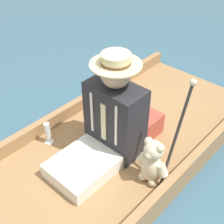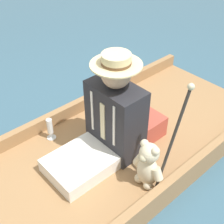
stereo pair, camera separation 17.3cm
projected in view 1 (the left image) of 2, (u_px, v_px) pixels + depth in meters
ground_plane at (104, 164)px, 2.44m from camera, size 16.00×16.00×0.00m
punt_boat at (104, 158)px, 2.41m from camera, size 1.18×2.97×0.22m
seat_cushion at (136, 121)px, 2.57m from camera, size 0.38×0.27×0.18m
seated_person at (108, 122)px, 2.22m from camera, size 0.42×0.75×0.81m
teddy_bear at (152, 163)px, 2.08m from camera, size 0.26×0.15×0.37m
wine_glass at (48, 132)px, 2.43m from camera, size 0.07×0.07×0.19m
walking_cane at (179, 127)px, 1.95m from camera, size 0.04×0.24×0.76m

